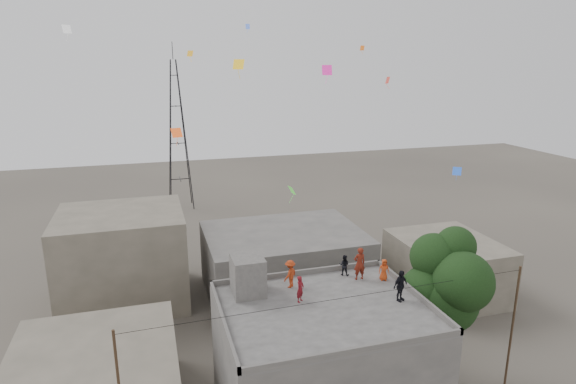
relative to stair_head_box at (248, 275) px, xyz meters
name	(u,v)px	position (x,y,z in m)	size (l,w,h in m)	color
main_building	(323,363)	(3.20, -2.60, -4.05)	(10.00, 8.00, 6.10)	#53504D
parapet	(324,305)	(3.20, -2.60, -0.85)	(10.00, 8.00, 0.30)	#53504D
stair_head_box	(248,275)	(0.00, 0.00, 0.00)	(1.60, 1.80, 2.00)	#53504D
neighbor_north	(284,262)	(5.20, 11.40, -4.60)	(12.00, 9.00, 5.00)	#53504D
neighbor_northwest	(123,257)	(-6.80, 13.40, -3.60)	(9.00, 8.00, 7.00)	#615B4D
neighbor_east	(446,267)	(17.20, 7.40, -4.90)	(7.00, 8.00, 4.40)	#615B4D
tree	(448,284)	(10.57, -2.00, -1.00)	(4.90, 4.60, 9.10)	black
utility_line	(342,362)	(3.70, -3.85, -3.27)	(20.12, 0.62, 7.40)	black
transmission_tower	(178,135)	(-0.80, 37.40, 1.97)	(2.97, 2.97, 20.01)	black
person_red_adult	(359,264)	(6.20, -0.10, -0.08)	(0.67, 0.44, 1.85)	maroon
person_orange_child	(384,270)	(7.45, -0.57, -0.40)	(0.59, 0.38, 1.21)	#C74116
person_dark_child	(344,265)	(5.62, 0.65, -0.41)	(0.58, 0.45, 1.19)	black
person_dark_adult	(400,286)	(7.11, -2.95, -0.19)	(0.95, 0.40, 1.62)	black
person_orange_adult	(290,274)	(2.29, 0.06, -0.25)	(0.98, 0.56, 1.51)	#AB3413
person_red_child	(300,289)	(2.30, -1.62, -0.32)	(0.50, 0.33, 1.36)	maroon
kites	(267,88)	(2.10, 4.00, 9.17)	(21.82, 13.77, 12.37)	#FD581A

